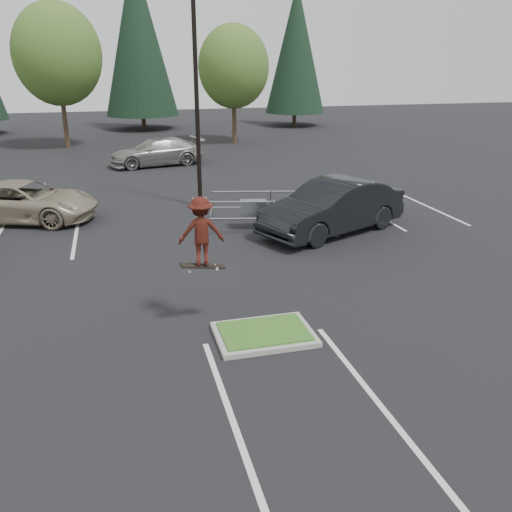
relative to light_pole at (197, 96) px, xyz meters
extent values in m
plane|color=black|center=(-0.50, -12.00, -4.56)|extent=(120.00, 120.00, 0.00)
cube|color=gray|center=(-0.50, -12.00, -4.50)|extent=(2.20, 1.60, 0.12)
cube|color=#2D5D1D|center=(-0.50, -12.00, -4.42)|extent=(1.95, 1.35, 0.05)
cube|color=silver|center=(-5.00, -3.00, -4.56)|extent=(0.12, 5.20, 0.01)
cube|color=silver|center=(4.00, -3.00, -4.56)|extent=(0.12, 5.20, 0.01)
cube|color=silver|center=(6.70, -3.00, -4.56)|extent=(0.12, 5.20, 0.01)
cube|color=silver|center=(9.40, -3.00, -4.56)|extent=(0.12, 5.20, 0.01)
cube|color=silver|center=(-1.85, -15.00, -4.56)|extent=(0.12, 6.00, 0.01)
cube|color=silver|center=(0.85, -15.00, -4.56)|extent=(0.12, 6.00, 0.01)
cube|color=gray|center=(0.00, 0.00, -4.41)|extent=(0.60, 0.60, 0.30)
cylinder|color=black|center=(0.00, 0.00, 0.44)|extent=(0.18, 0.18, 10.00)
cylinder|color=#38281C|center=(-6.50, 18.50, -2.81)|extent=(0.32, 0.32, 3.50)
ellipsoid|color=#3B6425|center=(-6.50, 18.50, 1.70)|extent=(5.89, 5.89, 6.77)
sphere|color=#3B6425|center=(-5.90, 18.20, 0.96)|extent=(3.68, 3.68, 3.68)
sphere|color=#3B6425|center=(-7.00, 18.90, 1.15)|extent=(4.05, 4.05, 4.05)
cylinder|color=#38281C|center=(5.50, 17.80, -3.04)|extent=(0.32, 0.32, 3.04)
ellipsoid|color=#3B6425|center=(5.50, 17.80, 0.88)|extent=(5.12, 5.12, 5.89)
sphere|color=#3B6425|center=(6.10, 17.50, 0.24)|extent=(3.20, 3.20, 3.20)
sphere|color=#3B6425|center=(5.00, 18.20, 0.40)|extent=(3.52, 3.52, 3.52)
cylinder|color=#38281C|center=(-0.50, 28.50, -3.96)|extent=(0.36, 0.36, 1.20)
cone|color=black|center=(-0.50, 28.50, 3.29)|extent=(6.38, 6.38, 13.30)
cylinder|color=#38281C|center=(13.50, 27.50, -3.96)|extent=(0.36, 0.36, 1.20)
cone|color=black|center=(13.50, 27.50, 2.29)|extent=(5.50, 5.50, 11.30)
cylinder|color=gray|center=(-0.35, -4.22, -3.92)|extent=(0.07, 0.07, 1.28)
cylinder|color=gray|center=(0.02, -2.71, -3.92)|extent=(0.07, 0.07, 1.28)
cylinder|color=gray|center=(1.81, -4.76, -3.92)|extent=(0.07, 0.07, 1.28)
cylinder|color=gray|center=(2.19, -3.24, -3.92)|extent=(0.07, 0.07, 1.28)
cylinder|color=gray|center=(3.98, -5.29, -3.92)|extent=(0.07, 0.07, 1.28)
cylinder|color=gray|center=(4.35, -3.78, -3.92)|extent=(0.07, 0.07, 1.28)
cylinder|color=gray|center=(1.81, -4.76, -3.95)|extent=(4.34, 1.12, 0.06)
cylinder|color=gray|center=(1.81, -4.76, -3.33)|extent=(4.34, 1.12, 0.06)
cylinder|color=gray|center=(2.19, -3.24, -3.95)|extent=(4.34, 1.12, 0.06)
cylinder|color=gray|center=(2.19, -3.24, -3.33)|extent=(4.34, 1.12, 0.06)
cube|color=gray|center=(1.35, -3.84, -3.76)|extent=(1.06, 0.79, 0.53)
cube|color=black|center=(-1.70, -11.00, -3.09)|extent=(1.05, 0.39, 0.21)
cylinder|color=silver|center=(-2.02, -11.11, -3.15)|extent=(0.06, 0.04, 0.06)
cylinder|color=silver|center=(-2.02, -10.89, -3.15)|extent=(0.06, 0.04, 0.06)
cylinder|color=silver|center=(-1.38, -11.11, -3.15)|extent=(0.06, 0.04, 0.06)
cylinder|color=silver|center=(-1.38, -10.89, -3.15)|extent=(0.06, 0.04, 0.06)
imported|color=maroon|center=(-1.70, -11.00, -2.25)|extent=(1.06, 0.65, 1.58)
imported|color=gray|center=(-7.00, -0.50, -3.79)|extent=(6.06, 4.24, 1.54)
imported|color=black|center=(4.00, -5.00, -3.62)|extent=(6.04, 4.17, 1.89)
imported|color=gray|center=(-0.90, 10.00, -3.76)|extent=(5.79, 3.19, 1.59)
camera|label=1|loc=(-3.47, -22.52, 1.37)|focal=38.00mm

